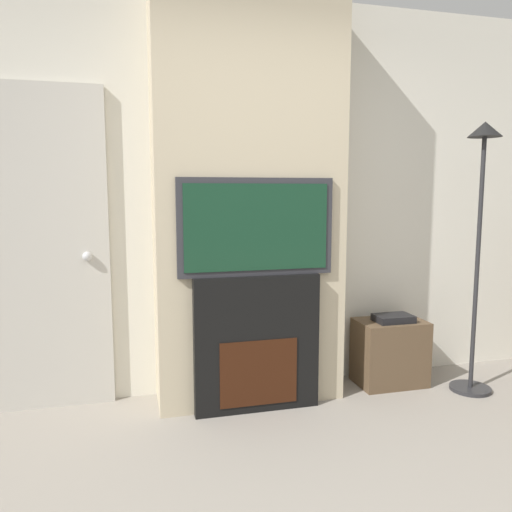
% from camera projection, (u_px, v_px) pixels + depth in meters
% --- Properties ---
extents(wall_back, '(6.00, 0.06, 2.70)m').
position_uv_depth(wall_back, '(241.00, 198.00, 3.47)').
color(wall_back, silver).
rests_on(wall_back, ground_plane).
extents(chimney_breast, '(1.22, 0.39, 2.70)m').
position_uv_depth(chimney_breast, '(248.00, 199.00, 3.25)').
color(chimney_breast, '#BCAD8E').
rests_on(chimney_breast, ground_plane).
extents(fireplace, '(0.81, 0.15, 0.88)m').
position_uv_depth(fireplace, '(256.00, 343.00, 3.18)').
color(fireplace, black).
rests_on(fireplace, ground_plane).
extents(television, '(0.99, 0.07, 0.61)m').
position_uv_depth(television, '(256.00, 227.00, 3.08)').
color(television, '#2D2D33').
rests_on(television, fireplace).
extents(floor_lamp, '(0.28, 0.28, 1.86)m').
position_uv_depth(floor_lamp, '(480.00, 218.00, 3.37)').
color(floor_lamp, '#262628').
rests_on(floor_lamp, ground_plane).
extents(media_stand, '(0.48, 0.33, 0.52)m').
position_uv_depth(media_stand, '(390.00, 351.00, 3.62)').
color(media_stand, brown).
rests_on(media_stand, ground_plane).
extents(entry_door, '(0.92, 0.09, 2.06)m').
position_uv_depth(entry_door, '(33.00, 251.00, 3.12)').
color(entry_door, '#BCB7AD').
rests_on(entry_door, ground_plane).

